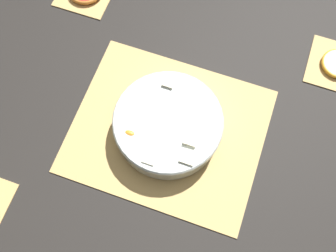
{
  "coord_description": "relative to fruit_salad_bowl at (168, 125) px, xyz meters",
  "views": [
    {
      "loc": [
        -0.1,
        0.29,
        0.85
      ],
      "look_at": [
        0.0,
        0.0,
        0.03
      ],
      "focal_mm": 42.0,
      "sensor_mm": 36.0,
      "label": 1
    }
  ],
  "objects": [
    {
      "name": "ground_plane",
      "position": [
        -0.0,
        -0.0,
        -0.04
      ],
      "size": [
        6.0,
        6.0,
        0.0
      ],
      "primitive_type": "plane",
      "color": "black"
    },
    {
      "name": "bamboo_mat_center",
      "position": [
        -0.0,
        -0.0,
        -0.04
      ],
      "size": [
        0.43,
        0.36,
        0.01
      ],
      "color": "tan",
      "rests_on": "ground_plane"
    },
    {
      "name": "fruit_salad_bowl",
      "position": [
        0.0,
        0.0,
        0.0
      ],
      "size": [
        0.24,
        0.24,
        0.07
      ],
      "color": "silver",
      "rests_on": "bamboo_mat_center"
    }
  ]
}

